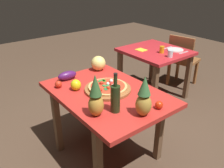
% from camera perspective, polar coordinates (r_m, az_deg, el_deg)
% --- Properties ---
extents(ground_plane, '(10.00, 10.00, 0.00)m').
position_cam_1_polar(ground_plane, '(2.59, -1.12, -16.38)').
color(ground_plane, '#4C3828').
extents(display_table, '(1.18, 0.83, 0.73)m').
position_cam_1_polar(display_table, '(2.21, -1.26, -4.05)').
color(display_table, brown).
rests_on(display_table, ground_plane).
extents(background_table, '(0.86, 0.80, 0.73)m').
position_cam_1_polar(background_table, '(3.44, 10.31, 6.25)').
color(background_table, brown).
rests_on(background_table, ground_plane).
extents(dining_chair, '(0.47, 0.47, 0.85)m').
position_cam_1_polar(dining_chair, '(3.93, 16.70, 6.03)').
color(dining_chair, brown).
rests_on(dining_chair, ground_plane).
extents(pizza_board, '(0.43, 0.43, 0.02)m').
position_cam_1_polar(pizza_board, '(2.19, -1.03, -1.23)').
color(pizza_board, brown).
rests_on(pizza_board, display_table).
extents(pizza, '(0.36, 0.36, 0.06)m').
position_cam_1_polar(pizza, '(2.18, -1.08, -0.61)').
color(pizza, '#E1A35C').
rests_on(pizza, pizza_board).
extents(wine_bottle, '(0.08, 0.08, 0.33)m').
position_cam_1_polar(wine_bottle, '(1.82, 0.82, -3.38)').
color(wine_bottle, black).
rests_on(wine_bottle, display_table).
extents(pineapple_left, '(0.12, 0.12, 0.33)m').
position_cam_1_polar(pineapple_left, '(1.78, 7.74, -3.47)').
color(pineapple_left, '#AB8334').
rests_on(pineapple_left, display_table).
extents(pineapple_right, '(0.12, 0.12, 0.34)m').
position_cam_1_polar(pineapple_right, '(1.76, -3.96, -3.35)').
color(pineapple_right, '#B68330').
rests_on(pineapple_right, display_table).
extents(melon, '(0.16, 0.16, 0.16)m').
position_cam_1_polar(melon, '(2.63, -3.32, 5.05)').
color(melon, '#EEDB72').
rests_on(melon, display_table).
extents(bell_pepper, '(0.10, 0.10, 0.11)m').
position_cam_1_polar(bell_pepper, '(2.21, -8.76, -0.25)').
color(bell_pepper, yellow).
rests_on(bell_pepper, display_table).
extents(eggplant, '(0.10, 0.20, 0.09)m').
position_cam_1_polar(eggplant, '(2.44, -10.81, 2.03)').
color(eggplant, '#491855').
rests_on(eggplant, display_table).
extents(tomato_near_board, '(0.07, 0.07, 0.07)m').
position_cam_1_polar(tomato_near_board, '(1.93, 11.33, -5.02)').
color(tomato_near_board, red).
rests_on(tomato_near_board, display_table).
extents(tomato_by_bottle, '(0.07, 0.07, 0.07)m').
position_cam_1_polar(tomato_by_bottle, '(2.29, -12.86, -0.05)').
color(tomato_by_bottle, red).
rests_on(tomato_by_bottle, display_table).
extents(drinking_glass_juice, '(0.06, 0.06, 0.09)m').
position_cam_1_polar(drinking_glass_juice, '(3.28, 12.00, 8.16)').
color(drinking_glass_juice, orange).
rests_on(drinking_glass_juice, background_table).
extents(drinking_glass_water, '(0.07, 0.07, 0.09)m').
position_cam_1_polar(drinking_glass_water, '(3.14, 13.95, 7.15)').
color(drinking_glass_water, silver).
rests_on(drinking_glass_water, background_table).
extents(dinner_plate, '(0.22, 0.22, 0.02)m').
position_cam_1_polar(dinner_plate, '(3.45, 15.12, 8.01)').
color(dinner_plate, white).
rests_on(dinner_plate, background_table).
extents(fork_utensil, '(0.02, 0.18, 0.01)m').
position_cam_1_polar(fork_utensil, '(3.53, 13.32, 8.55)').
color(fork_utensil, silver).
rests_on(fork_utensil, background_table).
extents(knife_utensil, '(0.02, 0.18, 0.01)m').
position_cam_1_polar(knife_utensil, '(3.37, 16.98, 7.31)').
color(knife_utensil, silver).
rests_on(knife_utensil, background_table).
extents(napkin_folded, '(0.15, 0.13, 0.01)m').
position_cam_1_polar(napkin_folded, '(3.37, 7.10, 8.23)').
color(napkin_folded, yellow).
rests_on(napkin_folded, background_table).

